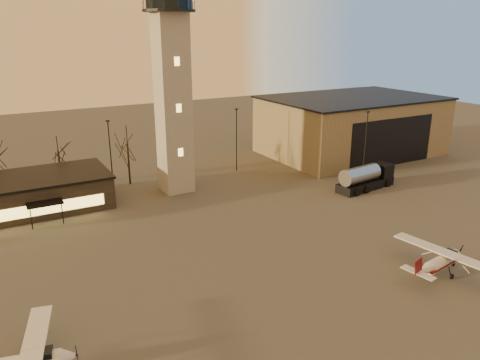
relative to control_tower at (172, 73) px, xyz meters
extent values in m
plane|color=#474441|center=(0.00, -30.00, -16.33)|extent=(220.00, 220.00, 0.00)
cube|color=gray|center=(0.00, 0.00, -4.33)|extent=(4.00, 4.00, 24.00)
cylinder|color=black|center=(0.00, 0.00, 7.82)|extent=(6.80, 6.80, 0.30)
cube|color=#887759|center=(36.00, 4.00, -11.33)|extent=(30.00, 20.00, 10.00)
cube|color=black|center=(36.00, 4.00, -6.18)|extent=(30.60, 20.60, 0.30)
cube|color=black|center=(36.00, -6.02, -12.33)|extent=(18.00, 0.10, 8.00)
cube|color=black|center=(-22.00, 2.00, -14.33)|extent=(25.00, 10.00, 4.00)
cube|color=black|center=(-22.00, 2.00, -12.18)|extent=(25.40, 10.40, 0.30)
cube|color=#FFD059|center=(-22.00, -3.02, -14.73)|extent=(22.00, 0.08, 1.40)
cube|color=black|center=(-18.00, -4.00, -13.73)|extent=(4.00, 2.00, 0.20)
cylinder|color=black|center=(-8.00, 4.00, -11.33)|extent=(0.16, 0.16, 10.00)
cube|color=black|center=(-8.00, 4.00, -6.28)|extent=(0.50, 0.25, 0.18)
cylinder|color=black|center=(12.00, 4.00, -11.33)|extent=(0.16, 0.16, 10.00)
cube|color=black|center=(12.00, 4.00, -6.28)|extent=(0.50, 0.25, 0.18)
cylinder|color=black|center=(28.00, -8.00, -11.33)|extent=(0.16, 0.16, 10.00)
cube|color=black|center=(28.00, -8.00, -6.28)|extent=(0.50, 0.25, 0.18)
cylinder|color=black|center=(-14.00, 10.00, -13.70)|extent=(0.28, 0.28, 5.25)
cylinder|color=black|center=(-5.00, 6.00, -13.25)|extent=(0.28, 0.28, 6.16)
cylinder|color=black|center=(4.00, 8.00, -13.84)|extent=(0.28, 0.28, 4.97)
cylinder|color=beige|center=(12.71, -34.61, -15.13)|extent=(4.52, 1.87, 1.24)
cone|color=beige|center=(15.26, -34.23, -15.13)|extent=(1.02, 1.30, 1.18)
cone|color=beige|center=(9.51, -35.09, -14.99)|extent=(2.42, 1.38, 1.05)
cube|color=black|center=(13.65, -34.47, -14.71)|extent=(1.56, 1.20, 0.67)
cube|color=#5D0D12|center=(12.52, -34.64, -15.18)|extent=(5.28, 2.03, 0.21)
cube|color=beige|center=(13.18, -34.54, -14.39)|extent=(2.97, 10.58, 0.13)
cube|color=beige|center=(8.66, -35.21, -14.90)|extent=(1.31, 3.24, 0.08)
cube|color=#5D0D12|center=(8.57, -35.23, -14.23)|extent=(1.32, 0.27, 1.62)
cone|color=silver|center=(-20.35, -31.33, -15.10)|extent=(1.14, 1.39, 1.21)
cube|color=black|center=(-21.97, -30.93, -14.66)|extent=(1.67, 1.35, 0.69)
cube|color=silver|center=(-22.45, -30.82, -14.34)|extent=(3.98, 10.81, 0.14)
cube|color=black|center=(23.84, -12.84, -15.70)|extent=(9.84, 3.85, 1.24)
cube|color=black|center=(27.42, -12.40, -14.18)|extent=(2.55, 2.85, 2.03)
cube|color=black|center=(28.20, -12.31, -13.84)|extent=(0.37, 2.14, 1.13)
cylinder|color=#A7A7AC|center=(22.49, -13.00, -13.96)|extent=(6.56, 3.11, 2.37)
camera|label=1|loc=(-23.12, -59.51, 5.67)|focal=35.00mm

